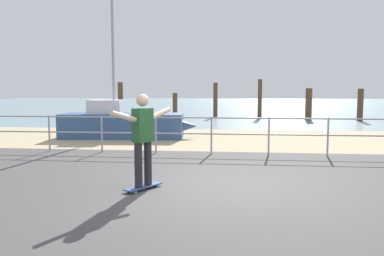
# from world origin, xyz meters

# --- Properties ---
(ground_plane) EXTENTS (24.00, 10.00, 0.04)m
(ground_plane) POSITION_xyz_m (0.00, -1.00, 0.00)
(ground_plane) COLOR #474444
(ground_plane) RESTS_ON ground
(beach_strip) EXTENTS (24.00, 6.00, 0.04)m
(beach_strip) POSITION_xyz_m (0.00, 7.00, 0.00)
(beach_strip) COLOR tan
(beach_strip) RESTS_ON ground
(sea_surface) EXTENTS (72.00, 50.00, 0.04)m
(sea_surface) POSITION_xyz_m (0.00, 35.00, 0.00)
(sea_surface) COLOR #75939E
(sea_surface) RESTS_ON ground
(railing_fence) EXTENTS (12.51, 0.05, 1.05)m
(railing_fence) POSITION_xyz_m (-0.26, 3.60, 0.70)
(railing_fence) COLOR #9EA0A5
(railing_fence) RESTS_ON ground
(sailboat) EXTENTS (5.02, 1.74, 5.37)m
(sailboat) POSITION_xyz_m (-3.55, 6.86, 0.52)
(sailboat) COLOR #335184
(sailboat) RESTS_ON ground
(skateboard) EXTENTS (0.59, 0.79, 0.08)m
(skateboard) POSITION_xyz_m (-1.26, -0.35, 0.07)
(skateboard) COLOR #334C8C
(skateboard) RESTS_ON ground
(skateboarder) EXTENTS (0.83, 1.28, 1.65)m
(skateboarder) POSITION_xyz_m (-1.26, -0.35, 1.02)
(skateboarder) COLOR #26262B
(skateboarder) RESTS_ON skateboard
(groyne_post_0) EXTENTS (0.30, 0.30, 2.16)m
(groyne_post_0) POSITION_xyz_m (-6.18, 15.11, 1.08)
(groyne_post_0) COLOR #513826
(groyne_post_0) RESTS_ON ground
(groyne_post_1) EXTENTS (0.31, 0.31, 1.50)m
(groyne_post_1) POSITION_xyz_m (-3.49, 18.43, 0.75)
(groyne_post_1) COLOR #513826
(groyne_post_1) RESTS_ON ground
(groyne_post_2) EXTENTS (0.27, 0.27, 2.15)m
(groyne_post_2) POSITION_xyz_m (-0.80, 17.46, 1.08)
(groyne_post_2) COLOR #513826
(groyne_post_2) RESTS_ON ground
(groyne_post_3) EXTENTS (0.25, 0.25, 2.34)m
(groyne_post_3) POSITION_xyz_m (1.89, 16.80, 1.17)
(groyne_post_3) COLOR #513826
(groyne_post_3) RESTS_ON ground
(groyne_post_4) EXTENTS (0.37, 0.37, 1.81)m
(groyne_post_4) POSITION_xyz_m (4.58, 15.86, 0.91)
(groyne_post_4) COLOR #513826
(groyne_post_4) RESTS_ON ground
(groyne_post_5) EXTENTS (0.32, 0.32, 1.79)m
(groyne_post_5) POSITION_xyz_m (7.27, 15.41, 0.89)
(groyne_post_5) COLOR #513826
(groyne_post_5) RESTS_ON ground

